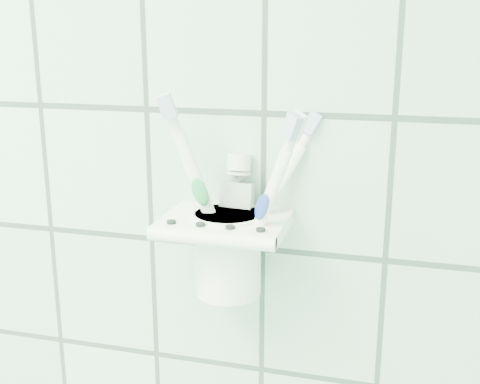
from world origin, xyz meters
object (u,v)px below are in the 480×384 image
object	(u,v)px
toothbrush_pink	(236,186)
toothpaste_tube	(232,211)
cup	(228,250)
holder_bracket	(225,225)
toothbrush_orange	(235,192)
toothbrush_blue	(217,191)

from	to	relation	value
toothbrush_pink	toothpaste_tube	size ratio (longest dim) A/B	1.51
toothbrush_pink	cup	bearing A→B (deg)	-156.07
toothbrush_pink	holder_bracket	bearing A→B (deg)	-147.11
cup	toothbrush_pink	world-z (taller)	toothbrush_pink
holder_bracket	toothbrush_orange	world-z (taller)	toothbrush_orange
holder_bracket	toothpaste_tube	xyz separation A→B (m)	(0.00, 0.02, 0.01)
holder_bracket	toothpaste_tube	distance (m)	0.02
cup	toothpaste_tube	xyz separation A→B (m)	(0.00, 0.01, 0.04)
toothbrush_blue	toothpaste_tube	distance (m)	0.04
holder_bracket	cup	xyz separation A→B (m)	(0.00, 0.00, -0.03)
cup	toothbrush_pink	distance (m)	0.07
toothbrush_orange	toothpaste_tube	distance (m)	0.03
toothbrush_pink	toothbrush_orange	distance (m)	0.01
toothbrush_blue	toothbrush_orange	bearing A→B (deg)	29.90
toothbrush_orange	holder_bracket	bearing A→B (deg)	-154.04
toothbrush_orange	toothpaste_tube	bearing A→B (deg)	148.70
toothbrush_pink	toothbrush_blue	world-z (taller)	toothbrush_pink
toothpaste_tube	cup	bearing A→B (deg)	-85.97
toothbrush_pink	toothpaste_tube	xyz separation A→B (m)	(-0.01, 0.01, -0.03)
toothpaste_tube	toothbrush_blue	bearing A→B (deg)	-105.49
toothbrush_blue	toothbrush_orange	size ratio (longest dim) A/B	0.99
holder_bracket	toothbrush_orange	xyz separation A→B (m)	(0.01, -0.00, 0.04)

